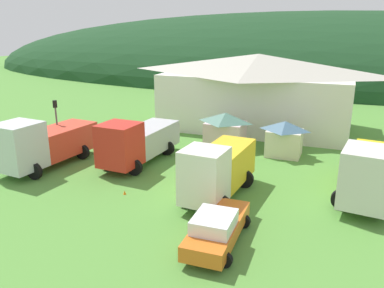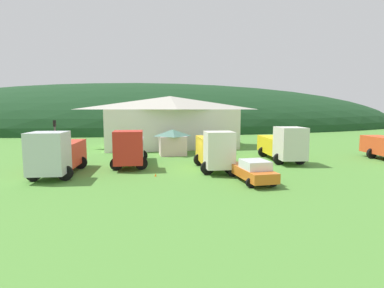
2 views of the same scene
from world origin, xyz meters
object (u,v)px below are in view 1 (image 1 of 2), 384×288
object	(u,v)px
traffic_light_west	(57,123)
depot_building	(257,90)
traffic_cone_mid_row	(246,187)
play_shed_pink	(225,130)
crane_truck_red	(137,141)
play_shed_cream	(284,138)
service_pickup_orange	(217,228)
traffic_cone_near_pickup	(125,194)
tow_truck_silver	(43,143)
flatbed_truck_yellow	(369,171)
heavy_rig_striped	(218,169)

from	to	relation	value
traffic_light_west	depot_building	bearing A→B (deg)	50.93
traffic_cone_mid_row	play_shed_pink	bearing A→B (deg)	116.80
play_shed_pink	crane_truck_red	size ratio (longest dim) A/B	0.41
play_shed_cream	service_pickup_orange	bearing A→B (deg)	-92.90
traffic_cone_near_pickup	traffic_cone_mid_row	size ratio (longest dim) A/B	0.79
play_shed_pink	traffic_light_west	xyz separation A→B (m)	(-11.06, -6.68, 1.12)
service_pickup_orange	traffic_cone_near_pickup	world-z (taller)	service_pickup_orange
tow_truck_silver	traffic_cone_mid_row	xyz separation A→B (m)	(13.98, 1.91, -1.80)
flatbed_truck_yellow	traffic_cone_near_pickup	world-z (taller)	flatbed_truck_yellow
traffic_cone_near_pickup	heavy_rig_striped	bearing A→B (deg)	17.34
traffic_cone_mid_row	play_shed_cream	bearing A→B (deg)	80.72
traffic_light_west	traffic_cone_mid_row	bearing A→B (deg)	-1.55
service_pickup_orange	traffic_light_west	distance (m)	16.86
crane_truck_red	heavy_rig_striped	world-z (taller)	heavy_rig_striped
play_shed_pink	service_pickup_orange	bearing A→B (deg)	-74.02
service_pickup_orange	traffic_light_west	bearing A→B (deg)	-117.97
tow_truck_silver	traffic_cone_near_pickup	xyz separation A→B (m)	(7.63, -1.91, -1.80)
play_shed_pink	traffic_light_west	world-z (taller)	traffic_light_west
traffic_light_west	traffic_cone_near_pickup	distance (m)	9.66
service_pickup_orange	traffic_light_west	xyz separation A→B (m)	(-15.07, 7.34, 1.82)
flatbed_truck_yellow	service_pickup_orange	xyz separation A→B (m)	(-6.39, -7.74, -0.93)
tow_truck_silver	heavy_rig_striped	xyz separation A→B (m)	(12.85, -0.28, -0.01)
play_shed_pink	crane_truck_red	world-z (taller)	crane_truck_red
traffic_cone_near_pickup	traffic_cone_mid_row	distance (m)	7.41
traffic_cone_mid_row	service_pickup_orange	bearing A→B (deg)	-86.38
depot_building	play_shed_pink	world-z (taller)	depot_building
play_shed_cream	flatbed_truck_yellow	world-z (taller)	flatbed_truck_yellow
depot_building	service_pickup_orange	size ratio (longest dim) A/B	3.56
flatbed_truck_yellow	traffic_cone_near_pickup	xyz separation A→B (m)	(-13.18, -4.61, -1.76)
tow_truck_silver	depot_building	bearing A→B (deg)	151.23
play_shed_cream	flatbed_truck_yellow	bearing A→B (deg)	-47.61
crane_truck_red	flatbed_truck_yellow	size ratio (longest dim) A/B	0.93
heavy_rig_striped	traffic_cone_mid_row	distance (m)	3.04
flatbed_truck_yellow	service_pickup_orange	bearing A→B (deg)	-32.90
tow_truck_silver	flatbed_truck_yellow	distance (m)	20.98
tow_truck_silver	heavy_rig_striped	size ratio (longest dim) A/B	1.13
depot_building	traffic_cone_mid_row	size ratio (longest dim) A/B	30.93
play_shed_cream	tow_truck_silver	xyz separation A→B (m)	(-15.13, -8.92, 0.40)
crane_truck_red	traffic_light_west	bearing A→B (deg)	-79.58
service_pickup_orange	heavy_rig_striped	bearing A→B (deg)	-163.74
play_shed_pink	crane_truck_red	distance (m)	7.52
play_shed_pink	heavy_rig_striped	world-z (taller)	heavy_rig_striped
heavy_rig_striped	tow_truck_silver	bearing A→B (deg)	-87.77
flatbed_truck_yellow	traffic_light_west	xyz separation A→B (m)	(-21.46, -0.40, 0.89)
crane_truck_red	heavy_rig_striped	xyz separation A→B (m)	(7.22, -3.45, 0.10)
play_shed_cream	play_shed_pink	bearing A→B (deg)	179.28
crane_truck_red	heavy_rig_striped	bearing A→B (deg)	67.00
tow_truck_silver	traffic_cone_mid_row	distance (m)	14.23
play_shed_cream	traffic_cone_mid_row	world-z (taller)	play_shed_cream
service_pickup_orange	traffic_light_west	world-z (taller)	traffic_light_west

